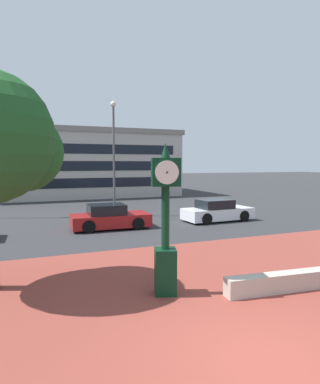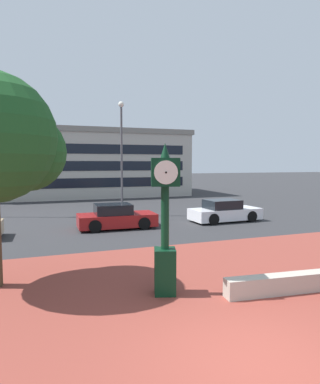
{
  "view_description": "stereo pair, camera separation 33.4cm",
  "coord_description": "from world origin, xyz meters",
  "px_view_note": "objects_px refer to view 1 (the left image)",
  "views": [
    {
      "loc": [
        -3.8,
        -4.51,
        3.4
      ],
      "look_at": [
        -0.48,
        3.7,
        2.65
      ],
      "focal_mm": 31.63,
      "sensor_mm": 36.0,
      "label": 1
    },
    {
      "loc": [
        -3.49,
        -4.63,
        3.4
      ],
      "look_at": [
        -0.48,
        3.7,
        2.65
      ],
      "focal_mm": 31.63,
      "sensor_mm": 36.0,
      "label": 2
    }
  ],
  "objects_px": {
    "car_street_mid": "(217,211)",
    "car_street_distant": "(109,218)",
    "street_clock": "(165,219)",
    "street_lamp_post": "(114,147)",
    "civic_building": "(70,163)"
  },
  "relations": [
    {
      "from": "car_street_distant",
      "to": "street_lamp_post",
      "type": "relative_size",
      "value": 0.56
    },
    {
      "from": "street_clock",
      "to": "street_lamp_post",
      "type": "xyz_separation_m",
      "value": [
        2.05,
        13.34,
        2.45
      ]
    },
    {
      "from": "street_lamp_post",
      "to": "street_clock",
      "type": "bearing_deg",
      "value": -98.74
    },
    {
      "from": "street_clock",
      "to": "civic_building",
      "type": "relative_size",
      "value": 0.18
    },
    {
      "from": "car_street_distant",
      "to": "street_clock",
      "type": "bearing_deg",
      "value": -3.08
    },
    {
      "from": "civic_building",
      "to": "street_lamp_post",
      "type": "relative_size",
      "value": 2.97
    },
    {
      "from": "street_clock",
      "to": "car_street_distant",
      "type": "distance_m",
      "value": 9.41
    },
    {
      "from": "car_street_mid",
      "to": "car_street_distant",
      "type": "height_order",
      "value": "same"
    },
    {
      "from": "street_clock",
      "to": "street_lamp_post",
      "type": "bearing_deg",
      "value": 98.5
    },
    {
      "from": "civic_building",
      "to": "street_clock",
      "type": "bearing_deg",
      "value": -92.6
    },
    {
      "from": "street_clock",
      "to": "car_street_mid",
      "type": "bearing_deg",
      "value": 69.17
    },
    {
      "from": "street_clock",
      "to": "car_street_distant",
      "type": "relative_size",
      "value": 0.96
    },
    {
      "from": "car_street_distant",
      "to": "car_street_mid",
      "type": "bearing_deg",
      "value": 90.96
    },
    {
      "from": "street_clock",
      "to": "civic_building",
      "type": "bearing_deg",
      "value": 104.63
    },
    {
      "from": "civic_building",
      "to": "car_street_mid",
      "type": "bearing_deg",
      "value": -73.71
    }
  ]
}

